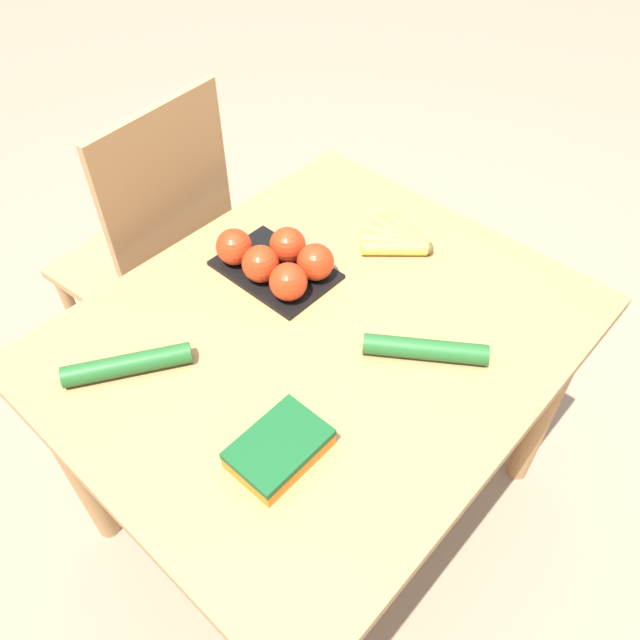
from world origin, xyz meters
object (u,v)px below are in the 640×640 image
Objects in this scene: tomato_pack at (277,261)px; cucumber_far at (128,365)px; cucumber_near at (425,349)px; chair at (157,258)px; banana_bunch at (399,239)px; carrot_bag at (279,447)px.

cucumber_far is (-0.39, 0.02, -0.02)m from tomato_pack.
cucumber_near is 0.98× the size of cucumber_far.
chair reaches higher than cucumber_far.
chair reaches higher than cucumber_near.
carrot_bag is (-0.59, -0.19, 0.01)m from banana_bunch.
chair is 0.89m from carrot_bag.
tomato_pack is 1.17× the size of cucumber_near.
banana_bunch is 0.63× the size of tomato_pack.
cucumber_far is (-0.42, 0.40, 0.00)m from cucumber_near.
tomato_pack is (0.02, -0.48, 0.26)m from chair.
carrot_bag is 0.35m from cucumber_far.
carrot_bag is (-0.32, -0.33, -0.02)m from tomato_pack.
cucumber_far is at bearing 100.48° from carrot_bag.
cucumber_near is (0.03, -0.38, -0.02)m from tomato_pack.
cucumber_near is 0.58m from cucumber_far.
cucumber_near is (0.35, -0.05, -0.00)m from carrot_bag.
tomato_pack is 1.57× the size of carrot_bag.
banana_bunch is at bearing 17.88° from carrot_bag.
banana_bunch is 0.99× the size of carrot_bag.
chair is 0.72m from banana_bunch.
carrot_bag is (-0.30, -0.81, 0.24)m from chair.
chair is at bearing 92.51° from tomato_pack.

